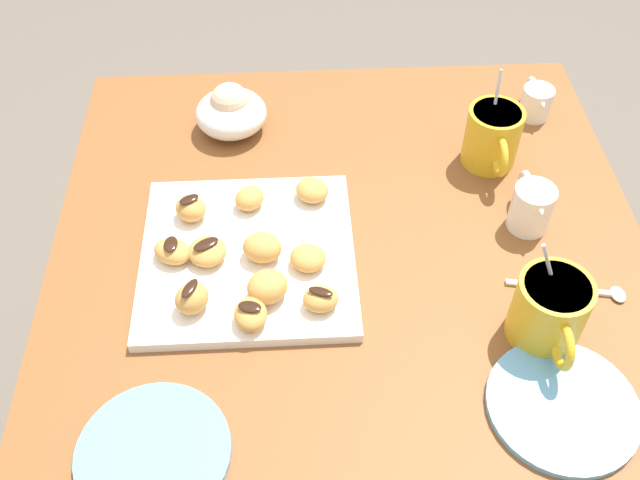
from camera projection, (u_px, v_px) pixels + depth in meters
ground_plane at (340, 467)px, 1.60m from camera, size 8.00×8.00×0.00m
dining_table at (347, 304)px, 1.15m from camera, size 0.86×0.86×0.74m
pastry_plate_square at (248, 256)px, 1.02m from camera, size 0.30×0.30×0.02m
coffee_mug_mustard_left at (493, 136)px, 1.13m from camera, size 0.13×0.09×0.15m
coffee_mug_mustard_right at (550, 310)px, 0.90m from camera, size 0.13×0.09×0.15m
cream_pitcher_white at (531, 205)px, 1.04m from camera, size 0.10×0.06×0.07m
ice_cream_bowl at (231, 111)px, 1.19m from camera, size 0.12×0.12×0.09m
chocolate_sauce_pitcher at (536, 101)px, 1.22m from camera, size 0.09×0.05×0.06m
saucer_sky_left at (563, 406)px, 0.87m from camera, size 0.18×0.18×0.01m
saucer_sky_right at (153, 453)px, 0.83m from camera, size 0.18×0.18×0.01m
loose_spoon_near_saucer at (582, 290)px, 0.98m from camera, size 0.05×0.16×0.01m
beignet_0 at (249, 198)px, 1.06m from camera, size 0.06×0.06×0.03m
beignet_1 at (267, 287)px, 0.95m from camera, size 0.07×0.07×0.04m
beignet_2 at (251, 314)px, 0.92m from camera, size 0.06×0.05×0.03m
chocolate_drizzle_2 at (250, 307)px, 0.91m from camera, size 0.03×0.03×0.00m
beignet_3 at (321, 299)px, 0.94m from camera, size 0.04×0.05×0.03m
chocolate_drizzle_3 at (321, 292)px, 0.93m from camera, size 0.02×0.04×0.00m
beignet_4 at (191, 208)px, 1.05m from camera, size 0.06×0.06×0.03m
chocolate_drizzle_4 at (189, 199)px, 1.03m from camera, size 0.03×0.03×0.00m
beignet_5 at (192, 298)px, 0.93m from camera, size 0.06×0.06×0.04m
chocolate_drizzle_5 at (190, 288)px, 0.92m from camera, size 0.04×0.03×0.00m
beignet_6 at (172, 251)px, 1.00m from camera, size 0.06×0.07×0.03m
chocolate_drizzle_6 at (171, 244)px, 0.98m from camera, size 0.03×0.02×0.00m
beignet_7 at (262, 247)px, 0.99m from camera, size 0.06×0.06×0.04m
beignet_8 at (308, 258)px, 0.99m from camera, size 0.06×0.06×0.03m
beignet_9 at (312, 190)px, 1.08m from camera, size 0.07×0.07×0.03m
beignet_10 at (207, 252)px, 1.00m from camera, size 0.07×0.07×0.03m
chocolate_drizzle_10 at (206, 244)px, 0.98m from camera, size 0.03×0.04×0.00m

